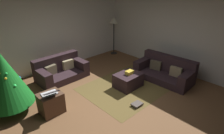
{
  "coord_description": "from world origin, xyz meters",
  "views": [
    {
      "loc": [
        -2.62,
        -2.81,
        2.83
      ],
      "look_at": [
        0.51,
        0.52,
        0.75
      ],
      "focal_mm": 29.53,
      "sensor_mm": 36.0,
      "label": 1
    }
  ],
  "objects_px": {
    "couch_right": "(165,71)",
    "book_stack": "(137,104)",
    "ottoman": "(128,80)",
    "gift_box": "(129,72)",
    "christmas_tree": "(5,78)",
    "laptop": "(50,93)",
    "couch_left": "(61,70)",
    "side_table": "(51,103)",
    "corner_lamp": "(114,23)",
    "tv_remote": "(132,73)"
  },
  "relations": [
    {
      "from": "couch_right",
      "to": "book_stack",
      "type": "bearing_deg",
      "value": 97.9
    },
    {
      "from": "ottoman",
      "to": "gift_box",
      "type": "relative_size",
      "value": 3.34
    },
    {
      "from": "christmas_tree",
      "to": "laptop",
      "type": "relative_size",
      "value": 3.9
    },
    {
      "from": "couch_right",
      "to": "ottoman",
      "type": "distance_m",
      "value": 1.32
    },
    {
      "from": "gift_box",
      "to": "book_stack",
      "type": "relative_size",
      "value": 0.83
    },
    {
      "from": "ottoman",
      "to": "laptop",
      "type": "xyz_separation_m",
      "value": [
        -2.24,
        0.36,
        0.36
      ]
    },
    {
      "from": "ottoman",
      "to": "christmas_tree",
      "type": "distance_m",
      "value": 3.18
    },
    {
      "from": "christmas_tree",
      "to": "couch_left",
      "type": "bearing_deg",
      "value": 24.37
    },
    {
      "from": "couch_right",
      "to": "side_table",
      "type": "bearing_deg",
      "value": 72.62
    },
    {
      "from": "book_stack",
      "to": "corner_lamp",
      "type": "xyz_separation_m",
      "value": [
        2.23,
        3.18,
        1.31
      ]
    },
    {
      "from": "side_table",
      "to": "tv_remote",
      "type": "bearing_deg",
      "value": -11.23
    },
    {
      "from": "ottoman",
      "to": "book_stack",
      "type": "distance_m",
      "value": 0.99
    },
    {
      "from": "ottoman",
      "to": "book_stack",
      "type": "height_order",
      "value": "ottoman"
    },
    {
      "from": "gift_box",
      "to": "tv_remote",
      "type": "bearing_deg",
      "value": -17.51
    },
    {
      "from": "couch_right",
      "to": "laptop",
      "type": "xyz_separation_m",
      "value": [
        -3.47,
        0.84,
        0.29
      ]
    },
    {
      "from": "couch_left",
      "to": "tv_remote",
      "type": "xyz_separation_m",
      "value": [
        1.28,
        -1.93,
        0.15
      ]
    },
    {
      "from": "couch_right",
      "to": "laptop",
      "type": "bearing_deg",
      "value": 73.59
    },
    {
      "from": "ottoman",
      "to": "christmas_tree",
      "type": "relative_size",
      "value": 0.47
    },
    {
      "from": "corner_lamp",
      "to": "laptop",
      "type": "bearing_deg",
      "value": -152.88
    },
    {
      "from": "couch_right",
      "to": "ottoman",
      "type": "xyz_separation_m",
      "value": [
        -1.23,
        0.47,
        -0.07
      ]
    },
    {
      "from": "couch_left",
      "to": "couch_right",
      "type": "distance_m",
      "value": 3.37
    },
    {
      "from": "gift_box",
      "to": "couch_right",
      "type": "bearing_deg",
      "value": -20.92
    },
    {
      "from": "book_stack",
      "to": "laptop",
      "type": "bearing_deg",
      "value": 145.23
    },
    {
      "from": "couch_left",
      "to": "ottoman",
      "type": "height_order",
      "value": "couch_left"
    },
    {
      "from": "tv_remote",
      "to": "laptop",
      "type": "bearing_deg",
      "value": 136.86
    },
    {
      "from": "gift_box",
      "to": "tv_remote",
      "type": "relative_size",
      "value": 1.44
    },
    {
      "from": "christmas_tree",
      "to": "corner_lamp",
      "type": "distance_m",
      "value": 4.77
    },
    {
      "from": "couch_left",
      "to": "ottoman",
      "type": "relative_size",
      "value": 2.04
    },
    {
      "from": "couch_left",
      "to": "laptop",
      "type": "distance_m",
      "value": 1.88
    },
    {
      "from": "gift_box",
      "to": "book_stack",
      "type": "xyz_separation_m",
      "value": [
        -0.57,
        -0.8,
        -0.43
      ]
    },
    {
      "from": "tv_remote",
      "to": "book_stack",
      "type": "relative_size",
      "value": 0.57
    },
    {
      "from": "book_stack",
      "to": "corner_lamp",
      "type": "relative_size",
      "value": 0.18
    },
    {
      "from": "corner_lamp",
      "to": "gift_box",
      "type": "bearing_deg",
      "value": -124.76
    },
    {
      "from": "couch_right",
      "to": "ottoman",
      "type": "bearing_deg",
      "value": 66.08
    },
    {
      "from": "gift_box",
      "to": "laptop",
      "type": "distance_m",
      "value": 2.3
    },
    {
      "from": "couch_left",
      "to": "couch_right",
      "type": "xyz_separation_m",
      "value": [
        2.4,
        -2.36,
        0.01
      ]
    },
    {
      "from": "gift_box",
      "to": "side_table",
      "type": "xyz_separation_m",
      "value": [
        -2.26,
        0.44,
        -0.21
      ]
    },
    {
      "from": "book_stack",
      "to": "christmas_tree",
      "type": "bearing_deg",
      "value": 140.81
    },
    {
      "from": "christmas_tree",
      "to": "side_table",
      "type": "xyz_separation_m",
      "value": [
        0.67,
        -0.68,
        -0.65
      ]
    },
    {
      "from": "couch_right",
      "to": "ottoman",
      "type": "height_order",
      "value": "couch_right"
    },
    {
      "from": "couch_left",
      "to": "laptop",
      "type": "height_order",
      "value": "couch_left"
    },
    {
      "from": "tv_remote",
      "to": "gift_box",
      "type": "bearing_deg",
      "value": 129.11
    },
    {
      "from": "couch_right",
      "to": "christmas_tree",
      "type": "relative_size",
      "value": 1.1
    },
    {
      "from": "couch_left",
      "to": "laptop",
      "type": "xyz_separation_m",
      "value": [
        -1.07,
        -1.52,
        0.29
      ]
    },
    {
      "from": "side_table",
      "to": "book_stack",
      "type": "relative_size",
      "value": 1.86
    },
    {
      "from": "ottoman",
      "to": "side_table",
      "type": "relative_size",
      "value": 1.48
    },
    {
      "from": "gift_box",
      "to": "christmas_tree",
      "type": "height_order",
      "value": "christmas_tree"
    },
    {
      "from": "christmas_tree",
      "to": "book_stack",
      "type": "xyz_separation_m",
      "value": [
        2.35,
        -1.92,
        -0.87
      ]
    },
    {
      "from": "side_table",
      "to": "book_stack",
      "type": "bearing_deg",
      "value": -36.27
    },
    {
      "from": "couch_left",
      "to": "laptop",
      "type": "relative_size",
      "value": 3.72
    }
  ]
}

